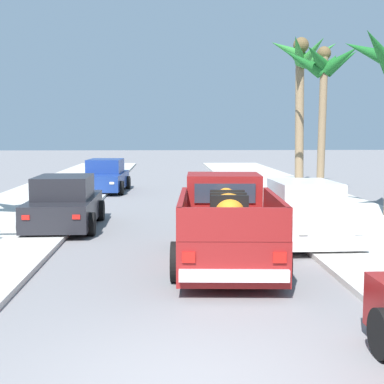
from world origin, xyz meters
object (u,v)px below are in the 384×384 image
car_left_near (305,213)px  car_left_mid (65,204)px  palm_tree_right_mid (302,68)px  pickup_truck (226,225)px  palm_tree_left_fore (322,71)px  car_right_mid (105,177)px

car_left_near → car_left_mid: (-6.53, 2.17, 0.00)m
palm_tree_right_mid → pickup_truck: bearing=-109.2°
pickup_truck → car_left_mid: pickup_truck is taller
car_left_near → car_left_mid: same height
palm_tree_left_fore → car_right_mid: bearing=169.5°
car_right_mid → palm_tree_left_fore: bearing=-10.5°
car_left_near → car_left_mid: size_ratio=1.00×
pickup_truck → car_right_mid: size_ratio=1.23×
car_right_mid → car_left_mid: bearing=-90.6°
car_left_mid → car_right_mid: (0.11, 9.77, 0.00)m
pickup_truck → palm_tree_left_fore: 14.33m
car_right_mid → palm_tree_left_fore: 10.93m
palm_tree_right_mid → car_left_near: bearing=-103.4°
car_right_mid → palm_tree_right_mid: size_ratio=0.58×
car_left_near → palm_tree_left_fore: bearing=72.2°
pickup_truck → car_left_near: 3.19m
car_right_mid → car_left_near: bearing=-61.7°
car_left_mid → palm_tree_left_fore: (9.79, 7.97, 4.75)m
car_left_near → palm_tree_left_fore: 11.66m
palm_tree_left_fore → palm_tree_right_mid: bearing=91.1°
car_left_near → palm_tree_right_mid: 14.79m
pickup_truck → car_left_near: (2.28, 2.23, -0.10)m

